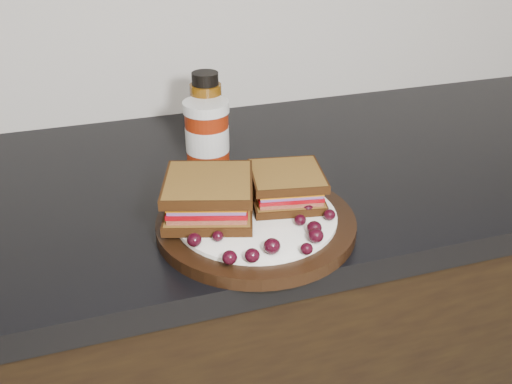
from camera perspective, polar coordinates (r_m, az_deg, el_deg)
base_cabinets at (r=1.26m, az=1.11°, el=-17.02°), size 3.96×0.58×0.86m
countertop at (r=0.99m, az=1.35°, el=1.45°), size 3.98×0.60×0.04m
plate at (r=0.80m, az=0.00°, el=-3.19°), size 0.28×0.28×0.02m
sandwich_left at (r=0.79m, az=-4.74°, el=-0.51°), size 0.15×0.15×0.05m
sandwich_right at (r=0.82m, az=3.09°, el=0.56°), size 0.12×0.12×0.05m
grape_0 at (r=0.73m, az=-6.19°, el=-4.78°), size 0.02×0.02×0.02m
grape_1 at (r=0.74m, az=-3.84°, el=-4.42°), size 0.01×0.01×0.01m
grape_2 at (r=0.69m, az=-2.65°, el=-6.56°), size 0.02×0.02×0.02m
grape_3 at (r=0.70m, az=-0.39°, el=-6.37°), size 0.02×0.02×0.02m
grape_4 at (r=0.71m, az=1.61°, el=-5.43°), size 0.02×0.02×0.02m
grape_5 at (r=0.72m, az=1.79°, el=-5.31°), size 0.02×0.02×0.02m
grape_6 at (r=0.71m, az=5.08°, el=-5.67°), size 0.02×0.02×0.01m
grape_7 at (r=0.74m, az=6.00°, el=-4.36°), size 0.02×0.02×0.02m
grape_8 at (r=0.75m, az=5.85°, el=-3.61°), size 0.02×0.02×0.02m
grape_9 at (r=0.77m, az=4.44°, el=-2.81°), size 0.02×0.02×0.02m
grape_10 at (r=0.79m, az=7.36°, el=-2.27°), size 0.02×0.02×0.02m
grape_11 at (r=0.80m, az=5.20°, el=-1.69°), size 0.02×0.02×0.02m
grape_12 at (r=0.81m, az=6.09°, el=-1.21°), size 0.02×0.02×0.02m
grape_13 at (r=0.84m, az=4.41°, el=0.18°), size 0.02×0.02×0.01m
grape_14 at (r=0.85m, az=3.16°, el=0.54°), size 0.02×0.02×0.02m
grape_15 at (r=0.82m, az=-3.42°, el=-0.67°), size 0.02×0.02×0.02m
grape_16 at (r=0.80m, az=-5.72°, el=-1.49°), size 0.02×0.02×0.02m
grape_17 at (r=0.79m, az=-5.20°, el=-1.88°), size 0.02×0.02×0.02m
grape_18 at (r=0.78m, az=-6.47°, el=-2.48°), size 0.02×0.02×0.02m
grape_19 at (r=0.76m, az=-6.23°, el=-3.39°), size 0.02×0.02×0.02m
grape_20 at (r=0.80m, az=-3.04°, el=-1.63°), size 0.02×0.02×0.01m
grape_21 at (r=0.79m, az=-3.96°, el=-1.94°), size 0.02×0.02×0.02m
grape_22 at (r=0.77m, az=-4.15°, el=-2.87°), size 0.02×0.02×0.02m
condiment_jar at (r=0.97m, az=-4.91°, el=5.82°), size 0.09×0.09×0.11m
oil_bottle at (r=1.00m, az=-4.96°, el=7.69°), size 0.07×0.07×0.15m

